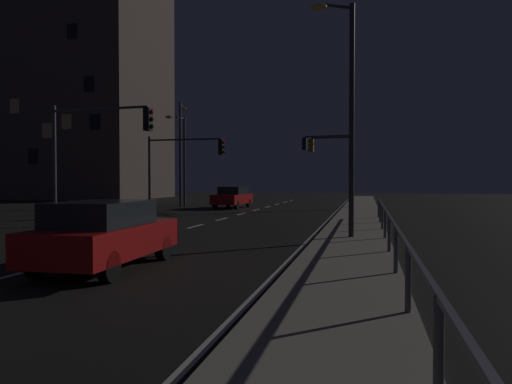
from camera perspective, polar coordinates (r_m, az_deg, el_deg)
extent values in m
plane|color=black|center=(22.03, -6.75, -3.93)|extent=(112.00, 112.00, 0.00)
cube|color=#9E937F|center=(20.75, 11.64, -4.08)|extent=(2.41, 77.00, 0.14)
cube|color=silver|center=(14.37, -18.33, -6.82)|extent=(0.14, 2.00, 0.01)
cube|color=silver|center=(17.88, -11.64, -5.17)|extent=(0.14, 2.00, 0.01)
cube|color=silver|center=(21.57, -7.20, -4.03)|extent=(0.14, 2.00, 0.01)
cube|color=silver|center=(25.34, -4.08, -3.21)|extent=(0.14, 2.00, 0.01)
cube|color=silver|center=(29.18, -1.77, -2.60)|extent=(0.14, 2.00, 0.01)
cube|color=silver|center=(33.06, -0.01, -2.13)|extent=(0.14, 2.00, 0.01)
cube|color=silver|center=(36.96, 1.38, -1.75)|extent=(0.14, 2.00, 0.01)
cube|color=silver|center=(40.88, 2.51, -1.45)|extent=(0.14, 2.00, 0.01)
cube|color=silver|center=(44.81, 3.43, -1.20)|extent=(0.14, 2.00, 0.01)
cube|color=silver|center=(48.76, 4.21, -0.99)|extent=(0.14, 2.00, 0.01)
cube|color=silver|center=(25.80, 8.66, -3.14)|extent=(0.14, 53.00, 0.01)
cube|color=#B71414|center=(11.73, -17.15, -5.40)|extent=(1.94, 4.45, 0.70)
cube|color=#1E2328|center=(11.45, -17.77, -2.42)|extent=(1.67, 2.51, 0.55)
cylinder|color=black|center=(13.38, -17.28, -6.07)|extent=(0.24, 0.65, 0.64)
cylinder|color=black|center=(12.69, -10.88, -6.43)|extent=(0.24, 0.65, 0.64)
cylinder|color=black|center=(11.01, -24.38, -7.74)|extent=(0.24, 0.65, 0.64)
cylinder|color=black|center=(10.17, -16.96, -8.42)|extent=(0.24, 0.65, 0.64)
cube|color=#B71414|center=(35.37, -2.82, -0.82)|extent=(2.06, 4.49, 0.70)
cube|color=#1E2328|center=(35.59, -2.69, 0.20)|extent=(1.74, 2.55, 0.55)
cylinder|color=black|center=(33.80, -2.31, -1.52)|extent=(0.26, 0.65, 0.64)
cylinder|color=black|center=(34.34, -4.84, -1.47)|extent=(0.26, 0.65, 0.64)
cylinder|color=black|center=(36.48, -0.91, -1.30)|extent=(0.26, 0.65, 0.64)
cylinder|color=black|center=(36.98, -3.28, -1.27)|extent=(0.26, 0.65, 0.64)
cylinder|color=#2D3033|center=(34.43, 11.15, 2.51)|extent=(0.16, 0.16, 5.17)
cylinder|color=#2D3033|center=(34.76, 8.86, 6.36)|extent=(2.80, 0.39, 0.11)
cube|color=olive|center=(34.99, 6.58, 5.48)|extent=(0.31, 0.37, 0.95)
sphere|color=red|center=(35.04, 6.33, 5.96)|extent=(0.20, 0.20, 0.20)
sphere|color=black|center=(35.02, 6.33, 5.47)|extent=(0.20, 0.20, 0.20)
sphere|color=black|center=(35.00, 6.33, 4.98)|extent=(0.20, 0.20, 0.20)
cylinder|color=#4C4C51|center=(23.16, -22.67, 2.84)|extent=(0.16, 0.16, 5.34)
cylinder|color=#4C4C51|center=(21.96, -17.99, 9.30)|extent=(4.64, 0.43, 0.11)
cube|color=black|center=(20.66, -12.63, 8.37)|extent=(0.30, 0.36, 0.95)
sphere|color=red|center=(20.63, -12.25, 9.23)|extent=(0.20, 0.20, 0.20)
sphere|color=black|center=(20.59, -12.25, 8.40)|extent=(0.20, 0.20, 0.20)
sphere|color=black|center=(20.55, -12.24, 7.57)|extent=(0.20, 0.20, 0.20)
cylinder|color=#2D3033|center=(35.62, 11.25, 2.66)|extent=(0.16, 0.16, 5.39)
cylinder|color=#2D3033|center=(36.08, 8.49, 6.54)|extent=(3.50, 0.58, 0.11)
cube|color=black|center=(36.45, 5.78, 5.67)|extent=(0.32, 0.37, 0.95)
sphere|color=red|center=(36.51, 5.54, 6.14)|extent=(0.20, 0.20, 0.20)
sphere|color=black|center=(36.49, 5.54, 5.67)|extent=(0.20, 0.20, 0.20)
sphere|color=black|center=(36.47, 5.54, 5.20)|extent=(0.20, 0.20, 0.20)
cylinder|color=#2D3033|center=(31.86, -12.46, 2.07)|extent=(0.16, 0.16, 4.86)
cylinder|color=#38383D|center=(30.93, -8.43, 6.15)|extent=(4.87, 0.25, 0.11)
cube|color=black|center=(30.02, -4.13, 5.30)|extent=(0.29, 0.35, 0.95)
sphere|color=red|center=(30.00, -3.85, 5.88)|extent=(0.20, 0.20, 0.20)
sphere|color=black|center=(29.97, -3.85, 5.30)|extent=(0.20, 0.20, 0.20)
sphere|color=black|center=(29.95, -3.85, 4.73)|extent=(0.20, 0.20, 0.20)
cylinder|color=#2D3033|center=(16.64, 11.23, 8.24)|extent=(0.18, 0.18, 7.79)
cylinder|color=#38383D|center=(17.21, 9.35, 20.83)|extent=(1.12, 0.71, 0.10)
ellipsoid|color=#F9D172|center=(16.93, 7.35, 20.82)|extent=(0.56, 0.36, 0.24)
cylinder|color=#38383D|center=(38.77, -8.44, 3.60)|extent=(0.18, 0.18, 7.07)
cylinder|color=#38383D|center=(38.26, -9.34, 8.71)|extent=(0.60, 1.92, 0.10)
ellipsoid|color=#F9D172|center=(37.48, -10.25, 8.70)|extent=(0.56, 0.36, 0.24)
cylinder|color=#2D3033|center=(38.01, -8.92, 4.41)|extent=(0.18, 0.18, 8.09)
cylinder|color=#4C4C51|center=(39.30, -8.76, 10.02)|extent=(0.54, 1.79, 0.10)
ellipsoid|color=#F9D172|center=(40.18, -8.58, 9.69)|extent=(0.56, 0.36, 0.24)
cylinder|color=#59595E|center=(4.47, 20.75, -17.37)|extent=(0.09, 0.09, 0.95)
cylinder|color=#59595E|center=(7.40, 17.51, -9.81)|extent=(0.09, 0.09, 0.95)
cylinder|color=#59595E|center=(10.39, 16.17, -6.56)|extent=(0.09, 0.09, 0.95)
cylinder|color=#59595E|center=(13.41, 15.44, -4.77)|extent=(0.09, 0.09, 0.95)
cylinder|color=#59595E|center=(16.44, 14.98, -3.63)|extent=(0.09, 0.09, 0.95)
cylinder|color=#59595E|center=(19.47, 14.66, -2.85)|extent=(0.09, 0.09, 0.95)
cylinder|color=#59595E|center=(22.50, 14.43, -2.28)|extent=(0.09, 0.09, 0.95)
cylinder|color=#59595E|center=(25.54, 14.26, -1.85)|extent=(0.09, 0.09, 0.95)
cube|color=slate|center=(13.37, 15.45, -2.74)|extent=(0.06, 24.34, 0.06)
cube|color=brown|center=(61.26, -22.41, 11.13)|extent=(23.20, 13.70, 24.99)
cube|color=#EACC7A|center=(52.86, -23.42, 6.66)|extent=(1.10, 0.06, 1.50)
cube|color=black|center=(50.87, -19.12, 11.96)|extent=(1.10, 0.06, 1.50)
cube|color=#EACC7A|center=(55.43, -26.59, 9.04)|extent=(1.10, 0.06, 1.50)
cube|color=#EACC7A|center=(51.68, -21.45, 7.74)|extent=(1.10, 0.06, 1.50)
cube|color=black|center=(53.69, -24.83, 3.87)|extent=(1.10, 0.06, 1.50)
cube|color=black|center=(49.99, -18.48, 7.87)|extent=(1.10, 0.06, 1.50)
cube|color=black|center=(53.02, -20.89, 17.30)|extent=(1.10, 0.06, 1.50)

